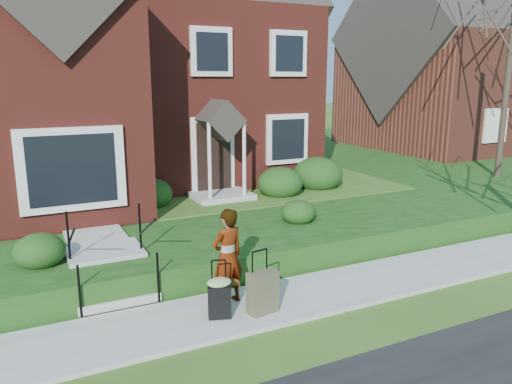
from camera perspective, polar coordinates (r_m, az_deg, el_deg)
ground at (r=9.04m, az=2.18°, el=-12.71°), size 120.00×120.00×0.00m
sidewalk at (r=9.02m, az=2.19°, el=-12.48°), size 60.00×1.60×0.08m
terrace at (r=20.04m, az=-2.51°, el=2.53°), size 44.00×20.00×0.60m
walkway at (r=12.67m, az=-18.96°, el=-2.79°), size 1.20×6.00×0.06m
main_house at (r=17.22m, az=-14.37°, el=17.05°), size 10.40×10.20×9.40m
neighbour_house at (r=26.97m, az=22.20°, el=14.85°), size 9.40×8.00×9.20m
front_steps at (r=9.74m, az=-16.40°, el=-8.28°), size 1.40×2.02×1.50m
foundation_shrubs at (r=13.39m, az=-4.61°, el=0.59°), size 9.98×4.45×1.07m
woman at (r=8.61m, az=-3.27°, el=-7.36°), size 0.70×0.54×1.69m
suitcase_black at (r=8.28m, az=-4.21°, el=-11.73°), size 0.49×0.44×0.98m
suitcase_olive at (r=8.44m, az=0.76°, el=-11.35°), size 0.54×0.37×1.08m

